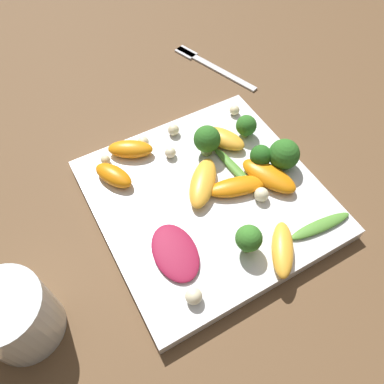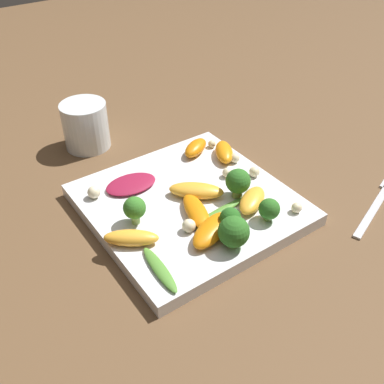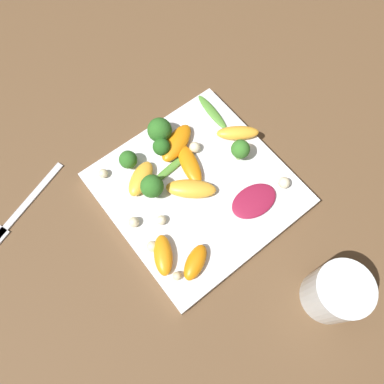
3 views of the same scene
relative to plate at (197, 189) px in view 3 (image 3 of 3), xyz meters
The scene contains 26 objects.
ground_plane 0.01m from the plate, ahead, with size 2.40×2.40×0.00m, color brown.
plate is the anchor object (origin of this frame).
drinking_glass 0.25m from the plate, 79.80° to the right, with size 0.08×0.08×0.08m.
fork 0.29m from the plate, 149.70° to the left, with size 0.17×0.07×0.01m.
radicchio_leaf_0 0.09m from the plate, 54.57° to the right, with size 0.08×0.06×0.01m.
orange_segment_0 0.08m from the plate, 76.15° to the left, with size 0.08×0.06×0.02m.
orange_segment_1 0.09m from the plate, 135.45° to the left, with size 0.07×0.06×0.02m.
orange_segment_2 0.12m from the plate, 129.86° to the right, with size 0.06×0.05×0.02m.
orange_segment_3 0.04m from the plate, 70.20° to the left, with size 0.05×0.08×0.02m.
orange_segment_4 0.02m from the plate, 169.90° to the right, with size 0.08×0.08×0.02m.
orange_segment_5 0.12m from the plate, 15.95° to the left, with size 0.07×0.06×0.02m.
orange_segment_6 0.13m from the plate, 152.22° to the right, with size 0.05×0.07×0.02m.
broccoli_floret_0 0.09m from the plate, 94.79° to the left, with size 0.03×0.03×0.03m.
broccoli_floret_1 0.11m from the plate, 85.73° to the left, with size 0.04×0.04×0.04m.
broccoli_floret_2 0.12m from the plate, 122.29° to the left, with size 0.03×0.03×0.03m.
broccoli_floret_3 0.09m from the plate, ahead, with size 0.03×0.03×0.04m.
broccoli_floret_4 0.08m from the plate, 150.70° to the left, with size 0.04×0.04×0.05m.
arugula_sprig_0 0.14m from the plate, 40.93° to the left, with size 0.02×0.08×0.01m.
arugula_sprig_1 0.05m from the plate, 105.57° to the left, with size 0.10×0.02×0.01m.
macadamia_nut_0 0.15m from the plate, 140.11° to the right, with size 0.01×0.01×0.01m.
macadamia_nut_1 0.07m from the plate, 55.00° to the left, with size 0.02×0.02×0.02m.
macadamia_nut_2 0.08m from the plate, behind, with size 0.02×0.02×0.02m.
macadamia_nut_3 0.15m from the plate, 134.22° to the left, with size 0.01×0.01×0.01m.
macadamia_nut_4 0.14m from the plate, 36.97° to the right, with size 0.02×0.02×0.02m.
macadamia_nut_5 0.12m from the plate, 162.36° to the right, with size 0.02×0.02×0.02m.
macadamia_nut_6 0.12m from the plate, behind, with size 0.02×0.02×0.02m.
Camera 3 is at (-0.15, -0.18, 0.57)m, focal length 35.00 mm.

